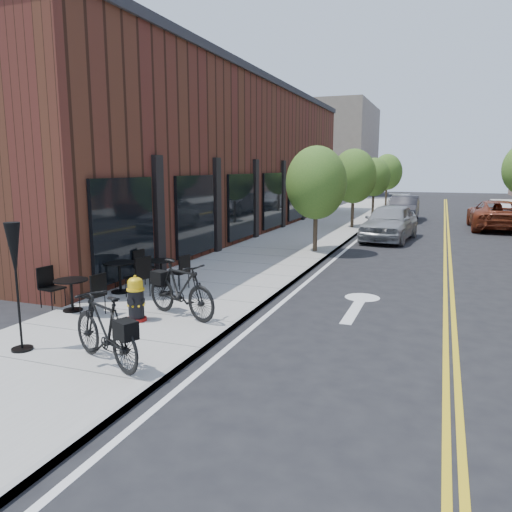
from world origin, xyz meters
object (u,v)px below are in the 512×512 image
at_px(bistro_set_b, 161,269).
at_px(patio_umbrella, 15,260).
at_px(fire_hydrant, 136,299).
at_px(parked_car_far, 496,215).
at_px(bicycle_left, 105,329).
at_px(bicycle_right, 181,289).
at_px(bistro_set_c, 120,273).
at_px(bistro_set_a, 72,290).
at_px(parked_car_b, 404,208).
at_px(parked_car_a, 390,222).
at_px(parked_car_c, 401,203).

distance_m(bistro_set_b, patio_umbrella, 5.02).
relative_size(fire_hydrant, parked_car_far, 0.17).
bearing_deg(fire_hydrant, bicycle_left, -75.95).
height_order(bicycle_right, bistro_set_c, bicycle_right).
bearing_deg(parked_car_far, bistro_set_b, 60.22).
bearing_deg(bistro_set_a, bistro_set_b, 86.72).
bearing_deg(parked_car_b, bistro_set_b, -102.75).
xyz_separation_m(bicycle_right, parked_car_b, (2.77, 22.55, 0.03)).
height_order(bistro_set_a, parked_car_far, parked_car_far).
bearing_deg(bistro_set_c, fire_hydrant, -29.93).
distance_m(bistro_set_a, parked_car_a, 15.00).
relative_size(fire_hydrant, parked_car_c, 0.21).
xyz_separation_m(bistro_set_a, parked_car_far, (9.93, 19.97, 0.19)).
xyz_separation_m(fire_hydrant, bicycle_left, (0.84, -2.09, 0.13)).
height_order(bicycle_left, parked_car_a, parked_car_a).
xyz_separation_m(fire_hydrant, bistro_set_b, (-1.11, 2.81, 0.00)).
distance_m(bistro_set_c, patio_umbrella, 4.13).
bearing_deg(parked_car_a, bistro_set_a, -104.04).
distance_m(fire_hydrant, patio_umbrella, 2.51).
height_order(patio_umbrella, parked_car_b, patio_umbrella).
bearing_deg(parked_car_far, parked_car_b, -33.57).
height_order(fire_hydrant, patio_umbrella, patio_umbrella).
relative_size(fire_hydrant, bicycle_right, 0.47).
distance_m(fire_hydrant, bistro_set_b, 3.03).
height_order(parked_car_b, parked_car_far, parked_car_far).
height_order(parked_car_a, parked_car_far, parked_car_a).
bearing_deg(parked_car_a, patio_umbrella, -98.85).
relative_size(bistro_set_a, parked_car_b, 0.38).
bearing_deg(bistro_set_c, parked_car_a, 84.58).
height_order(bistro_set_c, parked_car_a, parked_car_a).
relative_size(bistro_set_b, bistro_set_c, 0.89).
distance_m(bistro_set_a, parked_car_b, 23.55).
distance_m(parked_car_a, parked_car_b, 8.91).
relative_size(bistro_set_b, patio_umbrella, 0.77).
distance_m(bistro_set_b, parked_car_b, 20.79).
relative_size(parked_car_a, parked_car_far, 0.86).
bearing_deg(bistro_set_a, parked_car_c, 89.70).
distance_m(bistro_set_a, parked_car_far, 22.31).
height_order(bicycle_right, patio_umbrella, patio_umbrella).
distance_m(fire_hydrant, bistro_set_c, 2.49).
xyz_separation_m(bistro_set_a, parked_car_a, (5.20, 14.07, 0.23)).
bearing_deg(parked_car_c, parked_car_far, -65.50).
bearing_deg(parked_car_b, fire_hydrant, -98.55).
xyz_separation_m(fire_hydrant, parked_car_far, (8.24, 20.09, 0.20)).
bearing_deg(bicycle_left, parked_car_b, -161.29).
height_order(bicycle_right, parked_car_b, parked_car_b).
distance_m(bicycle_right, patio_umbrella, 3.21).
bearing_deg(parked_car_far, bistro_set_c, 60.13).
bearing_deg(parked_car_b, parked_car_c, 96.57).
bearing_deg(patio_umbrella, fire_hydrant, 67.24).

